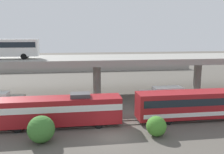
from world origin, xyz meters
name	(u,v)px	position (x,y,z in m)	size (l,w,h in m)	color
ground_plane	(112,137)	(0.00, 0.00, 0.00)	(260.00, 260.00, 0.00)	#565149
rail_strip_near	(108,126)	(0.00, 3.22, 0.06)	(110.00, 0.12, 0.12)	#59544C
rail_strip_far	(107,121)	(0.00, 4.78, 0.06)	(110.00, 0.12, 0.12)	#59544C
train_locomotive	(53,110)	(-6.75, 4.00, 2.19)	(16.27, 3.04, 4.18)	maroon
train_coach_lead	(215,103)	(14.61, 4.00, 2.17)	(21.49, 3.04, 3.86)	maroon
highway_overpass	(97,61)	(0.00, 20.00, 6.39)	(96.00, 12.20, 7.12)	gray
transit_bus_on_overpass	(2,47)	(-16.34, 18.69, 9.18)	(12.00, 2.68, 3.40)	silver
service_truck_west	(162,96)	(9.70, 10.80, 1.64)	(6.80, 2.46, 3.04)	#B7B7BC
pier_parking_lot	(88,66)	(0.00, 55.00, 0.89)	(65.27, 12.61, 1.78)	gray
parked_car_0	(96,60)	(2.80, 57.64, 2.56)	(4.65, 1.94, 1.50)	#B7B7BC
parked_car_1	(135,61)	(15.62, 53.42, 2.56)	(4.39, 1.84, 1.50)	navy
parked_car_2	(46,63)	(-13.37, 52.99, 2.56)	(4.28, 1.95, 1.50)	#B7B7BC
parked_car_3	(124,60)	(12.36, 55.70, 2.56)	(4.26, 1.94, 1.50)	#515459
harbor_water	(86,61)	(0.00, 78.00, 0.00)	(140.00, 36.00, 0.01)	#2D5170
shrub_left	(41,129)	(-7.60, -0.21, 1.44)	(2.88, 2.88, 2.88)	#3A702E
shrub_right	(156,126)	(4.96, -0.40, 1.14)	(2.28, 2.28, 2.28)	#43842C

